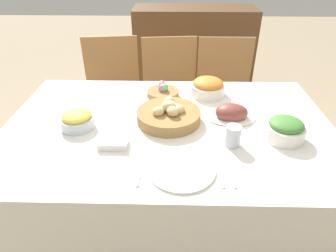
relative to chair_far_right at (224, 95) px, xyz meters
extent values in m
plane|color=tan|center=(-0.41, -0.85, -0.49)|extent=(12.00, 12.00, 0.00)
cube|color=white|center=(-0.41, -0.85, -0.12)|extent=(1.63, 1.06, 0.74)
cylinder|color=olive|center=(-0.19, -0.27, -0.27)|extent=(0.03, 0.03, 0.44)
cylinder|color=olive|center=(0.19, -0.27, -0.27)|extent=(0.03, 0.03, 0.44)
cylinder|color=olive|center=(-0.19, 0.12, -0.27)|extent=(0.03, 0.03, 0.44)
cylinder|color=olive|center=(0.19, 0.12, -0.27)|extent=(0.03, 0.03, 0.44)
cube|color=olive|center=(0.00, -0.08, -0.04)|extent=(0.42, 0.42, 0.02)
cube|color=olive|center=(0.00, 0.12, 0.19)|extent=(0.42, 0.02, 0.45)
cylinder|color=olive|center=(-1.03, -0.29, -0.27)|extent=(0.03, 0.03, 0.44)
cylinder|color=olive|center=(-0.64, -0.25, -0.27)|extent=(0.03, 0.03, 0.44)
cylinder|color=olive|center=(-1.08, 0.09, -0.27)|extent=(0.03, 0.03, 0.44)
cylinder|color=olive|center=(-0.69, 0.14, -0.27)|extent=(0.03, 0.03, 0.44)
cube|color=olive|center=(-0.86, -0.08, -0.04)|extent=(0.47, 0.47, 0.02)
cube|color=olive|center=(-0.88, 0.12, 0.19)|extent=(0.42, 0.07, 0.45)
cylinder|color=olive|center=(-0.58, -0.29, -0.27)|extent=(0.03, 0.03, 0.44)
cylinder|color=olive|center=(-0.20, -0.25, -0.27)|extent=(0.03, 0.03, 0.44)
cylinder|color=olive|center=(-0.62, 0.09, -0.27)|extent=(0.03, 0.03, 0.44)
cylinder|color=olive|center=(-0.24, 0.14, -0.27)|extent=(0.03, 0.03, 0.44)
cube|color=olive|center=(-0.41, -0.08, -0.04)|extent=(0.46, 0.46, 0.02)
cube|color=olive|center=(-0.43, 0.12, 0.19)|extent=(0.42, 0.06, 0.45)
cube|color=brown|center=(-0.19, 0.98, -0.01)|extent=(1.21, 0.44, 0.96)
cylinder|color=#9E7542|center=(-0.42, -0.81, 0.27)|extent=(0.32, 0.32, 0.06)
ellipsoid|color=#E0C184|center=(-0.37, -0.81, 0.31)|extent=(0.08, 0.08, 0.05)
ellipsoid|color=#E0C184|center=(-0.46, -0.84, 0.32)|extent=(0.08, 0.08, 0.05)
ellipsoid|color=#E0C184|center=(-0.42, -0.75, 0.32)|extent=(0.08, 0.10, 0.06)
ellipsoid|color=#E0C184|center=(-0.41, -0.81, 0.33)|extent=(0.08, 0.06, 0.06)
ellipsoid|color=#E0C184|center=(-0.41, -0.79, 0.31)|extent=(0.10, 0.11, 0.05)
ellipsoid|color=#E0C184|center=(-0.42, -0.77, 0.32)|extent=(0.08, 0.08, 0.05)
ellipsoid|color=#E0C184|center=(-0.39, -0.85, 0.32)|extent=(0.08, 0.08, 0.05)
cylinder|color=#9E7542|center=(-0.45, -0.53, 0.26)|extent=(0.18, 0.18, 0.03)
ellipsoid|color=pink|center=(-0.46, -0.48, 0.30)|extent=(0.04, 0.04, 0.05)
ellipsoid|color=#7FCC7A|center=(-0.45, -0.53, 0.30)|extent=(0.04, 0.04, 0.05)
ellipsoid|color=#F4D151|center=(-0.45, -0.53, 0.30)|extent=(0.04, 0.04, 0.05)
ellipsoid|color=#7FCC7A|center=(-0.44, -0.53, 0.30)|extent=(0.04, 0.04, 0.05)
ellipsoid|color=#F29E4C|center=(-0.46, -0.53, 0.30)|extent=(0.03, 0.03, 0.04)
ellipsoid|color=#B27AD1|center=(-0.46, -0.49, 0.30)|extent=(0.04, 0.04, 0.05)
ellipsoid|color=#B27AD1|center=(-0.46, -0.53, 0.30)|extent=(0.04, 0.04, 0.05)
ellipsoid|color=white|center=(-0.09, -0.78, 0.25)|extent=(0.25, 0.18, 0.01)
ellipsoid|color=brown|center=(-0.09, -0.78, 0.28)|extent=(0.16, 0.12, 0.09)
cylinder|color=silver|center=(-0.86, -0.88, 0.27)|extent=(0.17, 0.17, 0.05)
ellipsoid|color=#F4DB4C|center=(-0.86, -0.88, 0.31)|extent=(0.14, 0.14, 0.05)
cylinder|color=white|center=(-0.19, -0.50, 0.28)|extent=(0.20, 0.20, 0.06)
ellipsoid|color=orange|center=(-0.19, -0.50, 0.32)|extent=(0.17, 0.17, 0.06)
cylinder|color=white|center=(0.12, -0.96, 0.28)|extent=(0.18, 0.18, 0.07)
ellipsoid|color=#478438|center=(0.12, -0.96, 0.32)|extent=(0.15, 0.15, 0.05)
cylinder|color=white|center=(-0.35, -1.19, 0.25)|extent=(0.27, 0.27, 0.01)
cube|color=silver|center=(-0.51, -1.19, 0.25)|extent=(0.02, 0.20, 0.00)
cube|color=silver|center=(-0.19, -1.19, 0.25)|extent=(0.02, 0.20, 0.00)
cube|color=silver|center=(-0.16, -1.19, 0.25)|extent=(0.02, 0.20, 0.00)
cylinder|color=silver|center=(-0.13, -1.01, 0.29)|extent=(0.07, 0.07, 0.10)
cube|color=white|center=(-0.66, -1.04, 0.26)|extent=(0.13, 0.08, 0.03)
camera|label=1|loc=(-0.39, -2.11, 1.03)|focal=32.00mm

